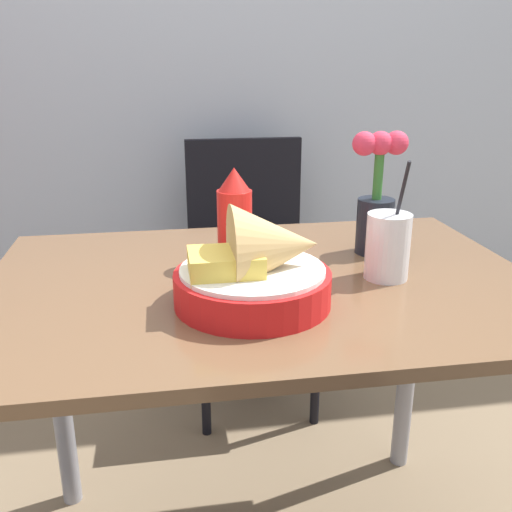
{
  "coord_description": "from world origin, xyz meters",
  "views": [
    {
      "loc": [
        -0.19,
        -1.03,
        1.16
      ],
      "look_at": [
        -0.02,
        -0.03,
        0.81
      ],
      "focal_mm": 40.0,
      "sensor_mm": 36.0,
      "label": 1
    }
  ],
  "objects_px": {
    "drink_cup": "(388,248)",
    "flower_vase": "(377,199)",
    "chair_far_window": "(248,249)",
    "food_basket": "(258,269)",
    "ketchup_bottle": "(235,219)"
  },
  "relations": [
    {
      "from": "drink_cup",
      "to": "flower_vase",
      "type": "height_order",
      "value": "flower_vase"
    },
    {
      "from": "chair_far_window",
      "to": "ketchup_bottle",
      "type": "xyz_separation_m",
      "value": [
        -0.14,
        -0.73,
        0.31
      ]
    },
    {
      "from": "chair_far_window",
      "to": "food_basket",
      "type": "distance_m",
      "value": 0.99
    },
    {
      "from": "drink_cup",
      "to": "flower_vase",
      "type": "xyz_separation_m",
      "value": [
        0.03,
        0.15,
        0.06
      ]
    },
    {
      "from": "drink_cup",
      "to": "flower_vase",
      "type": "bearing_deg",
      "value": 78.57
    },
    {
      "from": "chair_far_window",
      "to": "flower_vase",
      "type": "distance_m",
      "value": 0.8
    },
    {
      "from": "chair_far_window",
      "to": "food_basket",
      "type": "height_order",
      "value": "food_basket"
    },
    {
      "from": "drink_cup",
      "to": "chair_far_window",
      "type": "bearing_deg",
      "value": 99.6
    },
    {
      "from": "ketchup_bottle",
      "to": "flower_vase",
      "type": "xyz_separation_m",
      "value": [
        0.31,
        0.03,
        0.02
      ]
    },
    {
      "from": "drink_cup",
      "to": "food_basket",
      "type": "bearing_deg",
      "value": -163.17
    },
    {
      "from": "food_basket",
      "to": "ketchup_bottle",
      "type": "height_order",
      "value": "ketchup_bottle"
    },
    {
      "from": "flower_vase",
      "to": "drink_cup",
      "type": "bearing_deg",
      "value": -101.43
    },
    {
      "from": "chair_far_window",
      "to": "drink_cup",
      "type": "distance_m",
      "value": 0.91
    },
    {
      "from": "ketchup_bottle",
      "to": "chair_far_window",
      "type": "bearing_deg",
      "value": 79.33
    },
    {
      "from": "chair_far_window",
      "to": "food_basket",
      "type": "xyz_separation_m",
      "value": [
        -0.12,
        -0.94,
        0.28
      ]
    }
  ]
}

